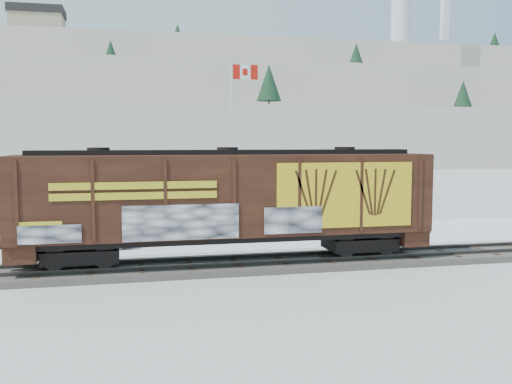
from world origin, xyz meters
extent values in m
plane|color=white|center=(0.00, 0.00, 0.00)|extent=(500.00, 500.00, 0.00)
cube|color=#59544C|center=(0.00, 0.00, 0.14)|extent=(50.00, 3.40, 0.28)
cube|color=#33302D|center=(0.00, -0.72, 0.35)|extent=(50.00, 0.10, 0.15)
cube|color=#33302D|center=(0.00, 0.72, 0.35)|extent=(50.00, 0.10, 0.15)
cube|color=white|center=(0.00, 7.50, 0.01)|extent=(40.00, 8.00, 0.03)
cube|color=white|center=(0.00, 95.00, 6.00)|extent=(360.00, 40.00, 12.00)
cube|color=white|center=(0.00, 125.00, 12.00)|extent=(360.00, 40.00, 24.00)
cube|color=white|center=(0.00, 160.00, 17.50)|extent=(360.00, 50.00, 35.00)
cone|color=black|center=(22.00, 90.00, 17.31)|extent=(5.04, 5.04, 7.38)
cone|color=black|center=(70.00, 96.00, 16.43)|extent=(4.20, 4.20, 6.15)
cone|color=black|center=(-10.00, 128.00, 28.13)|extent=(3.92, 3.92, 5.74)
cone|color=black|center=(55.00, 124.00, 28.72)|extent=(4.48, 4.48, 6.56)
cone|color=black|center=(10.00, 162.00, 39.43)|extent=(4.20, 4.20, 6.15)
cone|color=black|center=(120.00, 156.00, 40.02)|extent=(4.76, 4.76, 6.97)
cube|color=tan|center=(-32.00, 162.00, 39.00)|extent=(15.00, 12.00, 8.00)
cube|color=black|center=(-32.00, 162.00, 44.20)|extent=(15.75, 12.60, 2.40)
cube|color=black|center=(-8.38, 0.00, 0.88)|extent=(3.00, 2.00, 0.90)
cube|color=black|center=(3.72, 0.00, 0.88)|extent=(3.00, 2.00, 0.90)
cylinder|color=black|center=(-9.33, -0.78, 0.88)|extent=(0.90, 0.12, 0.90)
cube|color=black|center=(-2.33, 0.00, 1.41)|extent=(17.58, 2.40, 0.25)
cube|color=#3B1D10|center=(-2.33, 0.00, 3.22)|extent=(17.58, 3.00, 3.37)
cube|color=black|center=(-2.33, 0.00, 5.00)|extent=(16.18, 0.90, 0.20)
cube|color=yellow|center=(2.41, -1.54, 3.22)|extent=(5.98, 0.03, 2.73)
cube|color=gold|center=(-6.20, -1.54, 3.57)|extent=(6.33, 0.02, 0.70)
cube|color=silver|center=(-4.44, -1.55, 2.28)|extent=(4.57, 0.03, 1.40)
cylinder|color=silver|center=(0.59, 15.03, 0.10)|extent=(0.90, 0.90, 0.20)
cylinder|color=silver|center=(0.59, 15.03, 5.45)|extent=(0.14, 0.14, 10.89)
cube|color=#B9150B|center=(0.94, 15.03, 10.19)|extent=(0.50, 0.07, 1.00)
cube|color=white|center=(1.54, 15.03, 10.19)|extent=(0.70, 0.09, 1.00)
cube|color=#B9150B|center=(2.19, 15.03, 10.19)|extent=(0.50, 0.07, 1.00)
imported|color=#ACAEB3|center=(-8.38, 6.25, 0.84)|extent=(5.07, 2.87, 1.63)
imported|color=silver|center=(1.24, 7.16, 0.80)|extent=(4.86, 2.43, 1.53)
imported|color=black|center=(1.11, 7.75, 0.82)|extent=(5.71, 2.95, 1.58)
camera|label=1|loc=(-6.49, -23.83, 5.47)|focal=40.00mm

